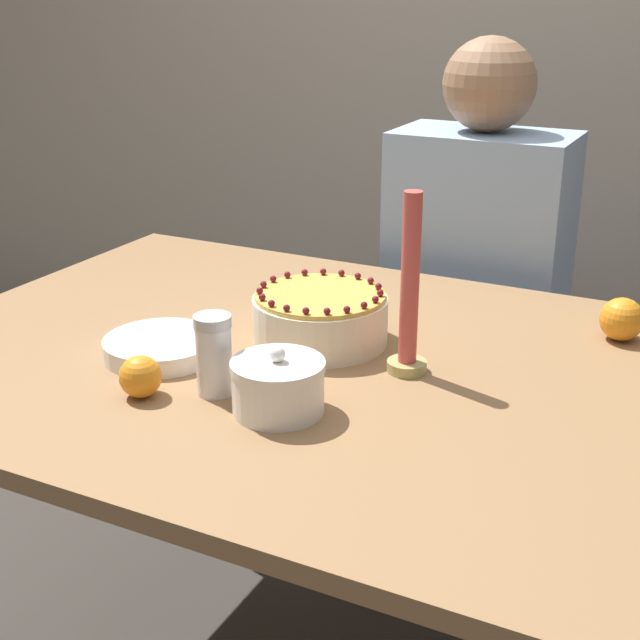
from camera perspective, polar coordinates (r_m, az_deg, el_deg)
wall_behind at (r=2.73m, az=13.04°, el=19.06°), size 8.00×0.05×2.60m
dining_table at (r=1.59m, az=-1.88°, el=-5.86°), size 1.35×1.03×0.77m
cake at (r=1.56m, az=-0.00°, el=0.14°), size 0.24×0.24×0.10m
sugar_bowl at (r=1.32m, az=-2.70°, el=-4.26°), size 0.14×0.14×0.10m
sugar_shaker at (r=1.37m, az=-6.81°, el=-2.20°), size 0.06×0.06×0.13m
plate_stack at (r=1.54m, az=-10.11°, el=-1.70°), size 0.20×0.20×0.03m
candle at (r=1.43m, az=5.74°, el=1.27°), size 0.07×0.07×0.30m
orange_fruit_0 at (r=1.39m, az=-11.43°, el=-3.57°), size 0.07×0.07×0.07m
orange_fruit_1 at (r=1.67m, az=18.75°, el=0.05°), size 0.08×0.08×0.08m
person_man_blue_shirt at (r=2.20m, az=9.73°, el=-1.24°), size 0.40×0.34×1.26m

